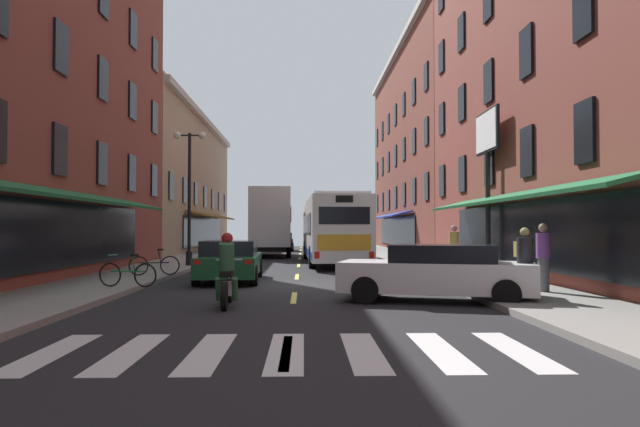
{
  "coord_description": "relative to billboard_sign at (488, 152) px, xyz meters",
  "views": [
    {
      "loc": [
        0.25,
        -18.35,
        1.75
      ],
      "look_at": [
        1.01,
        9.13,
        2.46
      ],
      "focal_mm": 32.82,
      "sensor_mm": 36.0,
      "label": 1
    }
  ],
  "objects": [
    {
      "name": "sedan_near",
      "position": [
        -3.6,
        -7.43,
        -3.89
      ],
      "size": [
        4.84,
        2.94,
        1.37
      ],
      "color": "silver",
      "rests_on": "ground"
    },
    {
      "name": "transit_bus",
      "position": [
        -5.37,
        8.15,
        -2.86
      ],
      "size": [
        2.94,
        12.5,
        3.3
      ],
      "color": "silver",
      "rests_on": "ground"
    },
    {
      "name": "street_lamp_twin",
      "position": [
        -11.85,
        4.47,
        -1.21
      ],
      "size": [
        1.42,
        0.32,
        5.89
      ],
      "color": "black",
      "rests_on": "sidewalk_left"
    },
    {
      "name": "bicycle_mid",
      "position": [
        -11.66,
        -5.09,
        -4.09
      ],
      "size": [
        1.69,
        0.53,
        0.91
      ],
      "color": "black",
      "rests_on": "sidewalk_left"
    },
    {
      "name": "box_truck",
      "position": [
        -8.84,
        15.2,
        -2.47
      ],
      "size": [
        2.62,
        7.53,
        4.17
      ],
      "color": "#B21E19",
      "rests_on": "ground"
    },
    {
      "name": "crosswalk_near",
      "position": [
        -7.05,
        -13.03,
        -4.59
      ],
      "size": [
        7.1,
        2.8,
        0.01
      ],
      "color": "silver",
      "rests_on": "ground"
    },
    {
      "name": "lane_centre_dashes",
      "position": [
        -7.05,
        -3.28,
        -4.59
      ],
      "size": [
        0.14,
        73.9,
        0.01
      ],
      "color": "#DBCC4C",
      "rests_on": "ground"
    },
    {
      "name": "sedan_far",
      "position": [
        -8.57,
        24.75,
        -3.86
      ],
      "size": [
        2.0,
        4.41,
        1.43
      ],
      "color": "black",
      "rests_on": "ground"
    },
    {
      "name": "sidewalk_right",
      "position": [
        -1.15,
        -3.03,
        -4.52
      ],
      "size": [
        3.0,
        80.0,
        0.14
      ],
      "primitive_type": "cube",
      "color": "gray",
      "rests_on": "ground"
    },
    {
      "name": "billboard_sign",
      "position": [
        0.0,
        0.0,
        0.0
      ],
      "size": [
        0.4,
        2.47,
        5.99
      ],
      "color": "black",
      "rests_on": "sidewalk_right"
    },
    {
      "name": "sedan_mid",
      "position": [
        -9.25,
        -1.87,
        -3.9
      ],
      "size": [
        2.09,
        4.76,
        1.36
      ],
      "color": "#144723",
      "rests_on": "ground"
    },
    {
      "name": "pedestrian_near",
      "position": [
        -1.7,
        -8.0,
        -3.59
      ],
      "size": [
        0.36,
        0.51,
        1.64
      ],
      "rotation": [
        0.0,
        0.0,
        3.22
      ],
      "color": "navy",
      "rests_on": "sidewalk_right"
    },
    {
      "name": "pedestrian_mid",
      "position": [
        -0.67,
        -6.57,
        -3.55
      ],
      "size": [
        0.36,
        0.36,
        1.75
      ],
      "rotation": [
        0.0,
        0.0,
        5.83
      ],
      "color": "#4C4C51",
      "rests_on": "sidewalk_right"
    },
    {
      "name": "motorcycle_rider",
      "position": [
        -8.53,
        -8.15,
        -3.88
      ],
      "size": [
        0.62,
        2.07,
        1.66
      ],
      "color": "black",
      "rests_on": "ground"
    },
    {
      "name": "bicycle_near",
      "position": [
        -11.97,
        -0.97,
        -4.09
      ],
      "size": [
        1.68,
        0.54,
        0.91
      ],
      "color": "black",
      "rests_on": "sidewalk_left"
    },
    {
      "name": "ground_plane",
      "position": [
        -7.05,
        -3.03,
        -4.64
      ],
      "size": [
        34.8,
        80.0,
        0.1
      ],
      "primitive_type": "cube",
      "color": "black"
    },
    {
      "name": "storefront_row_right",
      "position": [
        4.33,
        0.37,
        2.82
      ],
      "size": [
        9.44,
        79.9,
        16.91
      ],
      "color": "brown",
      "rests_on": "ground"
    },
    {
      "name": "pedestrian_far",
      "position": [
        -1.29,
        -0.09,
        -3.56
      ],
      "size": [
        0.36,
        0.36,
        1.73
      ],
      "rotation": [
        0.0,
        0.0,
        1.5
      ],
      "color": "#33663F",
      "rests_on": "sidewalk_right"
    },
    {
      "name": "sidewalk_left",
      "position": [
        -12.95,
        -3.03,
        -4.52
      ],
      "size": [
        3.0,
        80.0,
        0.14
      ],
      "primitive_type": "cube",
      "color": "gray",
      "rests_on": "ground"
    }
  ]
}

